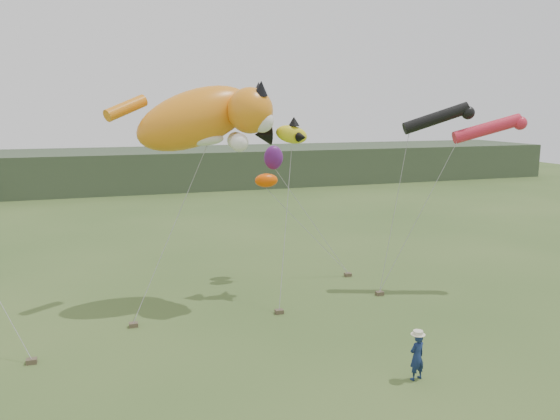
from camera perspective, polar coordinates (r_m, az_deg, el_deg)
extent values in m
plane|color=#385123|center=(19.26, 5.87, -15.34)|extent=(120.00, 120.00, 0.00)
cube|color=#2D3D28|center=(61.55, -11.35, 4.36)|extent=(90.00, 12.00, 4.00)
imported|color=#14244E|center=(18.16, 14.12, -14.63)|extent=(0.62, 0.47, 1.53)
cube|color=brown|center=(22.50, -15.06, -11.51)|extent=(0.33, 0.27, 0.17)
cube|color=brown|center=(23.07, -0.09, -10.56)|extent=(0.33, 0.27, 0.17)
cube|color=brown|center=(25.62, 10.37, -8.56)|extent=(0.33, 0.27, 0.17)
cube|color=brown|center=(20.66, -24.53, -14.17)|extent=(0.33, 0.27, 0.17)
cube|color=brown|center=(28.14, 7.11, -6.72)|extent=(0.33, 0.27, 0.17)
ellipsoid|color=orange|center=(23.45, -8.87, 9.46)|extent=(5.67, 2.65, 3.80)
sphere|color=orange|center=(22.86, -3.14, 10.34)|extent=(1.90, 1.90, 1.90)
cone|color=black|center=(22.46, -2.01, 12.64)|extent=(0.59, 0.72, 0.71)
cone|color=black|center=(23.53, -2.23, 12.54)|extent=(0.59, 0.68, 0.67)
sphere|color=white|center=(22.68, -1.88, 9.28)|extent=(0.95, 0.95, 0.95)
ellipsoid|color=white|center=(23.21, -8.17, 7.38)|extent=(1.86, 0.93, 0.58)
sphere|color=white|center=(22.13, -4.28, 7.04)|extent=(0.74, 0.74, 0.74)
sphere|color=white|center=(23.62, -4.64, 7.25)|extent=(0.74, 0.74, 0.74)
cylinder|color=orange|center=(24.01, -15.82, 10.23)|extent=(1.97, 1.44, 1.15)
ellipsoid|color=yellow|center=(24.40, 1.22, 7.90)|extent=(1.63, 0.75, 1.07)
cone|color=black|center=(24.31, -1.83, 7.89)|extent=(0.80, 0.99, 0.94)
cone|color=black|center=(24.41, 1.46, 9.24)|extent=(0.52, 0.52, 0.42)
cone|color=black|center=(24.02, 2.34, 7.60)|extent=(0.55, 0.58, 0.42)
cone|color=black|center=(25.00, 1.51, 7.72)|extent=(0.55, 0.58, 0.42)
cylinder|color=black|center=(26.25, 15.98, 9.20)|extent=(3.08, 1.41, 1.49)
sphere|color=black|center=(26.64, 19.06, 9.57)|extent=(0.60, 0.60, 0.60)
cylinder|color=red|center=(26.79, 20.81, 7.95)|extent=(3.16, 1.41, 1.38)
sphere|color=red|center=(27.30, 23.80, 8.30)|extent=(0.62, 0.62, 0.62)
ellipsoid|color=#F75201|center=(26.45, -1.44, 3.11)|extent=(1.15, 0.67, 0.67)
ellipsoid|color=#551667|center=(27.07, -0.68, 5.50)|extent=(0.97, 0.65, 1.18)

